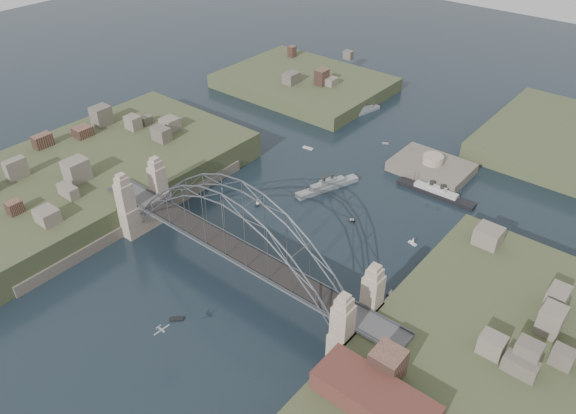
# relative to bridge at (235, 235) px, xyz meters

# --- Properties ---
(ground) EXTENTS (500.00, 500.00, 0.00)m
(ground) POSITION_rel_bridge_xyz_m (0.00, 0.00, -12.32)
(ground) COLOR black
(ground) RESTS_ON ground
(bridge) EXTENTS (84.00, 13.80, 24.60)m
(bridge) POSITION_rel_bridge_xyz_m (0.00, 0.00, 0.00)
(bridge) COLOR #4E4E51
(bridge) RESTS_ON ground
(shore_west) EXTENTS (50.50, 90.00, 12.00)m
(shore_west) POSITION_rel_bridge_xyz_m (-57.32, 0.00, -10.35)
(shore_west) COLOR #3F4829
(shore_west) RESTS_ON ground
(shore_east) EXTENTS (50.50, 90.00, 12.00)m
(shore_east) POSITION_rel_bridge_xyz_m (57.32, 0.00, -10.35)
(shore_east) COLOR #3F4829
(shore_east) RESTS_ON ground
(headland_nw) EXTENTS (60.00, 45.00, 9.00)m
(headland_nw) POSITION_rel_bridge_xyz_m (-55.00, 95.00, -11.82)
(headland_nw) COLOR #3F4829
(headland_nw) RESTS_ON ground
(fort_island) EXTENTS (22.00, 16.00, 9.40)m
(fort_island) POSITION_rel_bridge_xyz_m (12.00, 70.00, -12.66)
(fort_island) COLOR #60574B
(fort_island) RESTS_ON ground
(wharf_shed) EXTENTS (20.00, 8.00, 4.00)m
(wharf_shed) POSITION_rel_bridge_xyz_m (44.00, -14.00, -2.32)
(wharf_shed) COLOR #592D26
(wharf_shed) RESTS_ON shore_east
(naval_cruiser_near) EXTENTS (9.24, 19.43, 5.92)m
(naval_cruiser_near) POSITION_rel_bridge_xyz_m (-6.20, 43.03, -11.41)
(naval_cruiser_near) COLOR gray
(naval_cruiser_near) RESTS_ON ground
(naval_cruiser_far) EXTENTS (5.05, 14.46, 4.85)m
(naval_cruiser_far) POSITION_rel_bridge_xyz_m (-25.21, 91.30, -11.57)
(naval_cruiser_far) COLOR gray
(naval_cruiser_far) RESTS_ON ground
(ocean_liner) EXTENTS (22.53, 3.68, 5.51)m
(ocean_liner) POSITION_rel_bridge_xyz_m (18.83, 59.28, -11.47)
(ocean_liner) COLOR black
(ocean_liner) RESTS_ON ground
(aeroplane) EXTENTS (1.88, 3.53, 0.51)m
(aeroplane) POSITION_rel_bridge_xyz_m (4.41, -24.73, -5.12)
(aeroplane) COLOR #A2A4A9
(small_boat_a) EXTENTS (1.56, 2.49, 2.38)m
(small_boat_a) POSITION_rel_bridge_xyz_m (-16.07, 24.66, -11.45)
(small_boat_a) COLOR #BCBCB8
(small_boat_a) RESTS_ON ground
(small_boat_b) EXTENTS (1.78, 1.14, 1.43)m
(small_boat_b) POSITION_rel_bridge_xyz_m (7.77, 34.56, -12.03)
(small_boat_b) COLOR #BCBCB8
(small_boat_b) RESTS_ON ground
(small_boat_c) EXTENTS (2.75, 2.72, 0.45)m
(small_boat_c) POSITION_rel_bridge_xyz_m (-1.08, -17.20, -12.17)
(small_boat_c) COLOR #BCBCB8
(small_boat_c) RESTS_ON ground
(small_boat_d) EXTENTS (2.42, 1.22, 2.38)m
(small_boat_d) POSITION_rel_bridge_xyz_m (24.56, 36.14, -11.44)
(small_boat_d) COLOR #BCBCB8
(small_boat_d) RESTS_ON ground
(small_boat_e) EXTENTS (3.56, 1.58, 0.45)m
(small_boat_e) POSITION_rel_bridge_xyz_m (-24.70, 58.13, -12.17)
(small_boat_e) COLOR #BCBCB8
(small_boat_e) RESTS_ON ground
(small_boat_f) EXTENTS (0.64, 1.84, 1.43)m
(small_boat_f) POSITION_rel_bridge_xyz_m (-3.20, 52.72, -12.03)
(small_boat_f) COLOR #BCBCB8
(small_boat_f) RESTS_ON ground
(small_boat_h) EXTENTS (1.99, 1.60, 0.45)m
(small_boat_h) POSITION_rel_bridge_xyz_m (-7.37, 76.37, -12.17)
(small_boat_h) COLOR #BCBCB8
(small_boat_h) RESTS_ON ground
(small_boat_i) EXTENTS (1.85, 2.12, 2.38)m
(small_boat_i) POSITION_rel_bridge_xyz_m (29.62, 17.37, -11.41)
(small_boat_i) COLOR #BCBCB8
(small_boat_i) RESTS_ON ground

